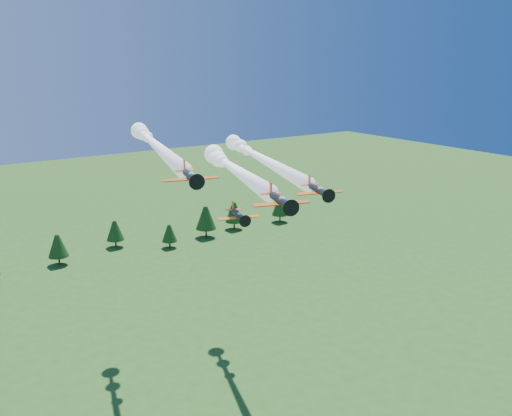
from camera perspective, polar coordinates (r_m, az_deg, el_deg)
plane_lead at (r=98.12m, az=-2.37°, el=4.07°), size 16.69×41.98×3.70m
plane_left at (r=112.71m, az=-10.22°, el=6.42°), size 20.51×58.71×3.70m
plane_right at (r=119.19m, az=0.27°, el=5.16°), size 21.50×55.83×3.70m
plane_slot at (r=93.63m, az=-1.74°, el=-0.73°), size 7.10×7.87×2.49m
treeline at (r=189.47m, az=-19.81°, el=-3.57°), size 175.51×21.63×11.63m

